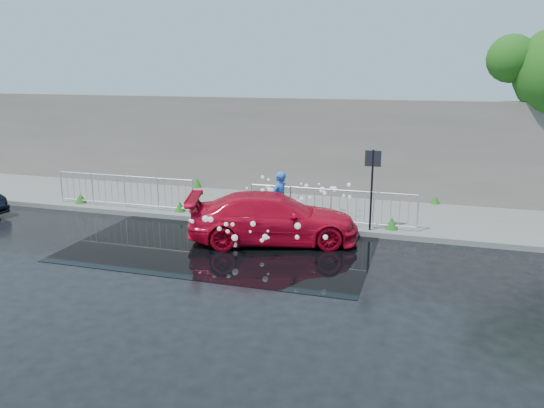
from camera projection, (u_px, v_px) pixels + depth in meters
The scene contains 12 objects.
ground at pixel (191, 256), 13.69m from camera, with size 90.00×90.00×0.00m, color black.
pavement at pixel (254, 206), 18.30m from camera, with size 30.00×4.00×0.15m, color slate.
curb at pixel (233, 222), 16.45m from camera, with size 30.00×0.25×0.16m, color slate.
retaining_wall at pixel (272, 145), 19.88m from camera, with size 30.00×0.60×3.50m, color #645C54.
puddle at pixel (224, 245), 14.47m from camera, with size 8.00×5.00×0.01m, color black.
sign_post at pixel (372, 177), 14.95m from camera, with size 0.45×0.06×2.50m.
railing_left at pixel (125, 190), 17.73m from camera, with size 5.05×0.05×1.10m.
railing_right at pixel (331, 206), 15.76m from camera, with size 5.05×0.05×1.10m.
weeds at pixel (240, 202), 17.83m from camera, with size 12.17×3.93×0.38m.
water_spray at pixel (280, 207), 15.68m from camera, with size 3.47×5.60×1.10m.
red_car at pixel (273, 218), 14.66m from camera, with size 1.91×4.69×1.36m, color red.
person at pixel (279, 200), 15.83m from camera, with size 0.64×0.42×1.74m, color blue.
Camera 1 is at (5.74, -11.76, 4.71)m, focal length 35.00 mm.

